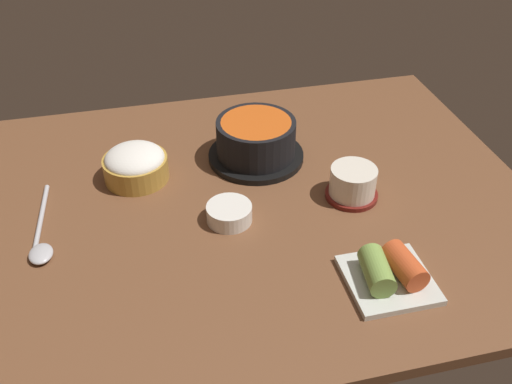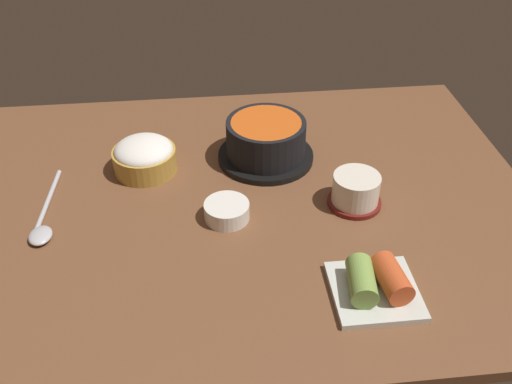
{
  "view_description": "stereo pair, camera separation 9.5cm",
  "coord_description": "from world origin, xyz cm",
  "px_view_note": "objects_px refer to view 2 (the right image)",
  "views": [
    {
      "loc": [
        -15.65,
        -76.06,
        62.62
      ],
      "look_at": [
        2.0,
        -2.0,
        5.0
      ],
      "focal_mm": 40.6,
      "sensor_mm": 36.0,
      "label": 1
    },
    {
      "loc": [
        -6.26,
        -77.69,
        62.62
      ],
      "look_at": [
        2.0,
        -2.0,
        5.0
      ],
      "focal_mm": 40.6,
      "sensor_mm": 36.0,
      "label": 2
    }
  ],
  "objects_px": {
    "tea_cup_with_saucer": "(356,190)",
    "spoon": "(43,223)",
    "banchan_cup_center": "(227,210)",
    "stone_pot": "(266,141)",
    "rice_bowl": "(144,156)",
    "kimchi_plate": "(376,284)"
  },
  "relations": [
    {
      "from": "rice_bowl",
      "to": "spoon",
      "type": "bearing_deg",
      "value": -137.85
    },
    {
      "from": "stone_pot",
      "to": "banchan_cup_center",
      "type": "relative_size",
      "value": 2.4
    },
    {
      "from": "tea_cup_with_saucer",
      "to": "spoon",
      "type": "bearing_deg",
      "value": -179.72
    },
    {
      "from": "banchan_cup_center",
      "to": "spoon",
      "type": "xyz_separation_m",
      "value": [
        -0.3,
        0.01,
        -0.01
      ]
    },
    {
      "from": "stone_pot",
      "to": "tea_cup_with_saucer",
      "type": "height_order",
      "value": "stone_pot"
    },
    {
      "from": "banchan_cup_center",
      "to": "kimchi_plate",
      "type": "distance_m",
      "value": 0.27
    },
    {
      "from": "stone_pot",
      "to": "kimchi_plate",
      "type": "bearing_deg",
      "value": -72.8
    },
    {
      "from": "rice_bowl",
      "to": "spoon",
      "type": "relative_size",
      "value": 0.56
    },
    {
      "from": "stone_pot",
      "to": "banchan_cup_center",
      "type": "xyz_separation_m",
      "value": [
        -0.08,
        -0.17,
        -0.02
      ]
    },
    {
      "from": "tea_cup_with_saucer",
      "to": "rice_bowl",
      "type": "bearing_deg",
      "value": 158.4
    },
    {
      "from": "tea_cup_with_saucer",
      "to": "spoon",
      "type": "height_order",
      "value": "tea_cup_with_saucer"
    },
    {
      "from": "stone_pot",
      "to": "kimchi_plate",
      "type": "xyz_separation_m",
      "value": [
        0.11,
        -0.36,
        -0.02
      ]
    },
    {
      "from": "rice_bowl",
      "to": "spoon",
      "type": "xyz_separation_m",
      "value": [
        -0.16,
        -0.14,
        -0.02
      ]
    },
    {
      "from": "stone_pot",
      "to": "rice_bowl",
      "type": "bearing_deg",
      "value": -176.67
    },
    {
      "from": "stone_pot",
      "to": "banchan_cup_center",
      "type": "distance_m",
      "value": 0.19
    },
    {
      "from": "stone_pot",
      "to": "rice_bowl",
      "type": "distance_m",
      "value": 0.22
    },
    {
      "from": "rice_bowl",
      "to": "spoon",
      "type": "distance_m",
      "value": 0.21
    },
    {
      "from": "banchan_cup_center",
      "to": "stone_pot",
      "type": "bearing_deg",
      "value": 63.17
    },
    {
      "from": "tea_cup_with_saucer",
      "to": "banchan_cup_center",
      "type": "relative_size",
      "value": 1.22
    },
    {
      "from": "rice_bowl",
      "to": "tea_cup_with_saucer",
      "type": "distance_m",
      "value": 0.38
    },
    {
      "from": "stone_pot",
      "to": "banchan_cup_center",
      "type": "height_order",
      "value": "stone_pot"
    },
    {
      "from": "rice_bowl",
      "to": "kimchi_plate",
      "type": "relative_size",
      "value": 0.95
    }
  ]
}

